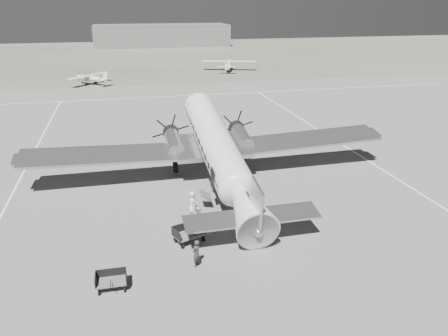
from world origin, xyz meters
TOP-DOWN VIEW (x-y plane):
  - ground at (0.00, 0.00)m, footprint 260.00×260.00m
  - taxi_line_right at (12.00, 0.00)m, footprint 0.15×80.00m
  - taxi_line_left at (-18.00, 10.00)m, footprint 0.15×60.00m
  - taxi_line_horizon at (0.00, 40.00)m, footprint 90.00×0.15m
  - grass_infield at (0.00, 95.00)m, footprint 260.00×90.00m
  - hangar_main at (5.00, 120.00)m, footprint 42.00×14.00m
  - dc3_airliner at (-2.53, 4.83)m, footprint 30.26×21.11m
  - light_plane_left at (-14.14, 52.95)m, footprint 11.53×11.62m
  - light_plane_right at (12.88, 62.95)m, footprint 13.52×12.15m
  - baggage_cart_near at (-6.12, -3.22)m, footprint 2.25×1.93m
  - baggage_cart_far at (-10.67, -6.88)m, footprint 1.64×1.18m
  - ground_crew at (-6.15, -5.86)m, footprint 0.69×0.68m
  - ramp_agent at (-5.26, -1.81)m, footprint 0.82×0.93m
  - passenger at (-5.27, 0.58)m, footprint 0.72×0.89m

SIDE VIEW (x-z plane):
  - ground at x=0.00m, z-range 0.00..0.00m
  - grass_infield at x=0.00m, z-range 0.00..0.01m
  - taxi_line_right at x=12.00m, z-range 0.00..0.01m
  - taxi_line_left at x=-18.00m, z-range 0.00..0.01m
  - taxi_line_horizon at x=0.00m, z-range 0.00..0.01m
  - baggage_cart_far at x=-10.67m, z-range 0.00..0.92m
  - baggage_cart_near at x=-6.12m, z-range 0.00..1.08m
  - passenger at x=-5.27m, z-range 0.00..1.58m
  - ground_crew at x=-6.15m, z-range 0.00..1.60m
  - ramp_agent at x=-5.26m, z-range 0.00..1.61m
  - light_plane_left at x=-14.14m, z-range 0.00..1.88m
  - light_plane_right at x=12.88m, z-range 0.00..2.34m
  - dc3_airliner at x=-2.53m, z-range 0.00..5.73m
  - hangar_main at x=5.00m, z-range 0.00..6.60m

